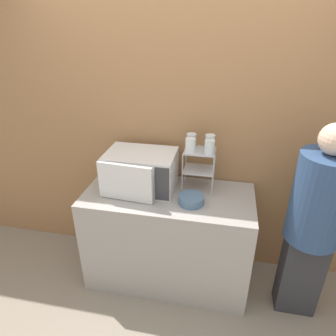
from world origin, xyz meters
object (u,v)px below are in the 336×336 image
glass_back_left (191,140)px  bowl (191,200)px  person (314,219)px  microwave (140,171)px  glass_back_right (210,142)px  glass_front_right (210,147)px  glass_front_left (190,145)px  dish_rack (199,161)px

glass_back_left → bowl: 0.48m
bowl → glass_back_left: bearing=99.6°
bowl → person: size_ratio=0.12×
microwave → glass_back_right: bearing=15.4°
microwave → bowl: microwave is taller
glass_front_right → person: person is taller
microwave → glass_back_left: (0.40, 0.15, 0.25)m
glass_back_left → bowl: glass_back_left is taller
glass_back_right → glass_front_right: same height
glass_front_right → glass_front_left: bearing=176.7°
glass_front_right → person: size_ratio=0.07×
glass_back_left → bowl: bearing=-80.4°
dish_rack → bowl: bearing=-96.0°
dish_rack → bowl: (-0.03, -0.24, -0.22)m
dish_rack → glass_back_left: glass_back_left is taller
glass_front_right → person: bearing=-15.4°
microwave → glass_front_right: glass_front_right is taller
microwave → glass_front_right: bearing=3.6°
microwave → glass_back_left: glass_back_left is taller
microwave → bowl: 0.49m
dish_rack → glass_front_left: size_ratio=3.12×
dish_rack → glass_back_right: 0.18m
bowl → dish_rack: bearing=84.0°
glass_front_right → bowl: bearing=-119.3°
microwave → bowl: size_ratio=2.84×
microwave → person: bearing=-7.7°
bowl → person: person is taller
microwave → glass_front_right: (0.56, 0.03, 0.25)m
bowl → person: 0.90m
glass_back_left → person: bearing=-19.3°
microwave → glass_back_right: 0.62m
microwave → glass_back_right: glass_back_right is taller
glass_back_left → person: 1.09m
microwave → glass_back_left: bearing=20.4°
glass_front_right → bowl: glass_front_right is taller
microwave → glass_front_right: 0.61m
glass_front_left → person: size_ratio=0.07×
microwave → dish_rack: bearing=11.0°
glass_front_right → glass_back_right: bearing=92.5°
glass_back_right → glass_back_left: 0.15m
glass_front_right → glass_back_left: bearing=143.7°
glass_back_right → glass_front_right: 0.12m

